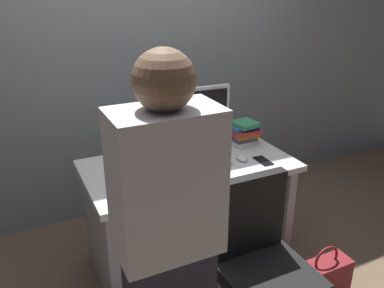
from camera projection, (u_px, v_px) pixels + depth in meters
ground_plane at (189, 259)px, 2.83m from camera, size 9.00×9.00×0.00m
wall_back at (136, 27)px, 3.03m from camera, size 6.40×0.10×3.00m
desk at (189, 196)px, 2.63m from camera, size 1.32×0.72×0.75m
office_chair at (261, 276)px, 2.05m from camera, size 0.52×0.52×0.94m
person_at_desk at (169, 250)px, 1.59m from camera, size 0.40×0.24×1.64m
monitor at (191, 118)px, 2.56m from camera, size 0.54×0.15×0.46m
keyboard at (197, 167)px, 2.47m from camera, size 0.43×0.14×0.02m
mouse at (241, 158)px, 2.57m from camera, size 0.06×0.10×0.03m
cup_near_keyboard at (134, 175)px, 2.28m from camera, size 0.07×0.07×0.09m
cup_by_monitor at (122, 160)px, 2.49m from camera, size 0.08×0.08×0.08m
book_stack at (244, 133)px, 2.80m from camera, size 0.22×0.19×0.17m
cell_phone at (263, 161)px, 2.56m from camera, size 0.08×0.15×0.01m
handbag at (323, 279)px, 2.44m from camera, size 0.34×0.14×0.38m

